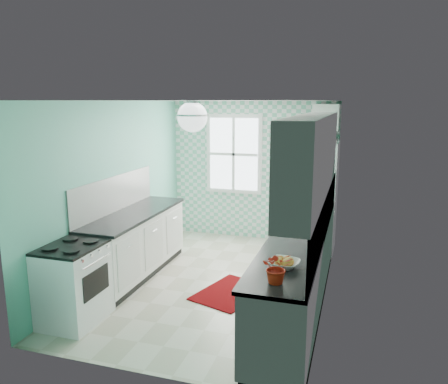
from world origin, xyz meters
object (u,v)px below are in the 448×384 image
(microwave, at_px, (314,133))
(potted_plant, at_px, (277,267))
(fridge, at_px, (312,197))
(fruit_bowl, at_px, (284,264))
(sink, at_px, (310,212))
(stove, at_px, (74,283))
(ceiling_light, at_px, (192,117))

(microwave, bearing_deg, potted_plant, 92.23)
(microwave, bearing_deg, fridge, 54.33)
(fridge, relative_size, fruit_bowl, 6.33)
(fruit_bowl, distance_m, microwave, 3.51)
(sink, xyz_separation_m, potted_plant, (-0.00, -2.66, 0.15))
(sink, distance_m, microwave, 1.52)
(fridge, bearing_deg, potted_plant, -86.88)
(stove, relative_size, microwave, 1.72)
(fridge, relative_size, potted_plant, 6.33)
(sink, distance_m, fruit_bowl, 2.28)
(ceiling_light, relative_size, potted_plant, 1.20)
(ceiling_light, bearing_deg, fridge, 67.08)
(ceiling_light, height_order, microwave, ceiling_light)
(fruit_bowl, relative_size, potted_plant, 1.00)
(fridge, relative_size, stove, 2.06)
(ceiling_light, relative_size, sink, 0.66)
(sink, height_order, fruit_bowl, sink)
(fruit_bowl, xyz_separation_m, potted_plant, (0.00, -0.38, 0.11))
(stove, xyz_separation_m, sink, (2.40, 2.25, 0.46))
(ceiling_light, xyz_separation_m, fruit_bowl, (1.20, -0.74, -1.35))
(potted_plant, bearing_deg, fruit_bowl, 90.00)
(ceiling_light, bearing_deg, sink, 52.01)
(stove, bearing_deg, ceiling_light, 33.00)
(stove, relative_size, fruit_bowl, 3.07)
(fridge, height_order, potted_plant, fridge)
(stove, bearing_deg, fruit_bowl, 1.68)
(ceiling_light, xyz_separation_m, potted_plant, (1.20, -1.12, -1.24))
(fridge, distance_m, fruit_bowl, 3.36)
(sink, relative_size, potted_plant, 1.83)
(fridge, xyz_separation_m, potted_plant, (0.09, -3.74, 0.16))
(stove, height_order, fruit_bowl, fruit_bowl)
(fridge, bearing_deg, sink, -83.29)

